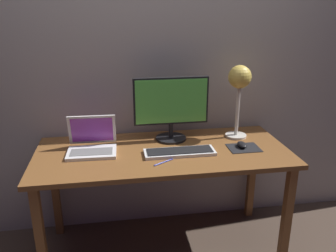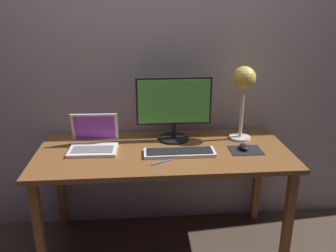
% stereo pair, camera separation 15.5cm
% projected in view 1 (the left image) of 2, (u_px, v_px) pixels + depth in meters
% --- Properties ---
extents(ground_plane, '(4.80, 4.80, 0.00)m').
position_uv_depth(ground_plane, '(163.00, 247.00, 2.47)').
color(ground_plane, '#47382D').
rests_on(ground_plane, ground).
extents(back_wall, '(4.80, 0.06, 2.60)m').
position_uv_depth(back_wall, '(154.00, 53.00, 2.41)').
color(back_wall, '#A8A099').
rests_on(back_wall, ground).
extents(desk, '(1.60, 0.70, 0.74)m').
position_uv_depth(desk, '(163.00, 162.00, 2.25)').
color(desk, brown).
rests_on(desk, ground).
extents(monitor, '(0.50, 0.21, 0.43)m').
position_uv_depth(monitor, '(171.00, 106.00, 2.32)').
color(monitor, black).
rests_on(monitor, desk).
extents(keyboard_main, '(0.44, 0.14, 0.03)m').
position_uv_depth(keyboard_main, '(180.00, 152.00, 2.17)').
color(keyboard_main, silver).
rests_on(keyboard_main, desk).
extents(laptop, '(0.31, 0.26, 0.22)m').
position_uv_depth(laptop, '(92.00, 141.00, 2.20)').
color(laptop, silver).
rests_on(laptop, desk).
extents(desk_lamp, '(0.15, 0.15, 0.50)m').
position_uv_depth(desk_lamp, '(239.00, 83.00, 2.33)').
color(desk_lamp, beige).
rests_on(desk_lamp, desk).
extents(mousepad, '(0.20, 0.16, 0.00)m').
position_uv_depth(mousepad, '(244.00, 148.00, 2.26)').
color(mousepad, black).
rests_on(mousepad, desk).
extents(mouse, '(0.06, 0.10, 0.03)m').
position_uv_depth(mouse, '(242.00, 145.00, 2.26)').
color(mouse, black).
rests_on(mouse, mousepad).
extents(pen, '(0.12, 0.08, 0.01)m').
position_uv_depth(pen, '(164.00, 162.00, 2.05)').
color(pen, '#2633A5').
rests_on(pen, desk).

